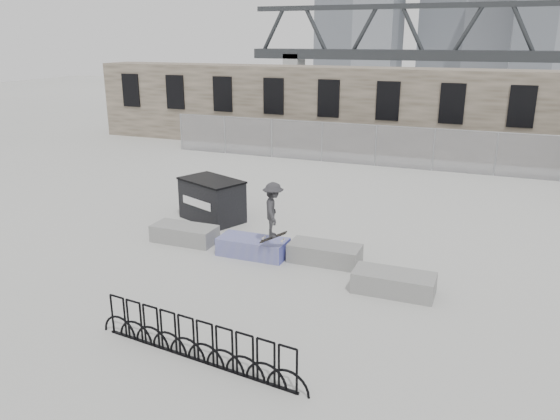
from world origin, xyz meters
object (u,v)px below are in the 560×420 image
(planter_far_left, at_px, (185,233))
(skateboarder, at_px, (273,210))
(planter_center_left, at_px, (253,246))
(planter_center_right, at_px, (325,253))
(bike_rack, at_px, (196,341))
(planter_offset, at_px, (394,282))
(dumpster, at_px, (212,200))

(planter_far_left, distance_m, skateboarder, 3.59)
(planter_center_left, height_order, skateboarder, skateboarder)
(planter_center_right, height_order, bike_rack, bike_rack)
(planter_center_left, distance_m, skateboarder, 1.64)
(planter_center_left, bearing_deg, bike_rack, -77.23)
(planter_offset, bearing_deg, bike_rack, -124.35)
(planter_far_left, bearing_deg, planter_center_right, 0.92)
(planter_center_left, bearing_deg, planter_center_right, 8.10)
(dumpster, bearing_deg, planter_offset, -2.70)
(planter_center_left, height_order, bike_rack, bike_rack)
(planter_offset, bearing_deg, dumpster, 154.11)
(skateboarder, bearing_deg, planter_center_right, -81.25)
(planter_center_right, bearing_deg, dumpster, 155.74)
(planter_center_right, height_order, planter_offset, same)
(planter_offset, xyz_separation_m, dumpster, (-6.88, 3.34, 0.45))
(planter_far_left, relative_size, skateboarder, 1.16)
(dumpster, xyz_separation_m, skateboarder, (3.47, -2.89, 0.89))
(planter_center_left, height_order, planter_offset, same)
(planter_offset, distance_m, bike_rack, 5.37)
(planter_offset, xyz_separation_m, bike_rack, (-3.03, -4.43, 0.15))
(planter_far_left, distance_m, planter_center_right, 4.51)
(planter_center_left, bearing_deg, planter_far_left, 174.73)
(planter_center_right, relative_size, dumpster, 0.79)
(dumpster, bearing_deg, planter_center_right, -1.08)
(dumpster, xyz_separation_m, bike_rack, (3.85, -7.77, -0.29))
(planter_center_right, bearing_deg, planter_offset, -29.28)
(planter_far_left, relative_size, bike_rack, 0.41)
(planter_center_right, relative_size, skateboarder, 1.16)
(dumpster, bearing_deg, bike_rack, -40.46)
(planter_offset, height_order, skateboarder, skateboarder)
(planter_center_right, distance_m, bike_rack, 5.71)
(planter_center_right, bearing_deg, bike_rack, -98.74)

